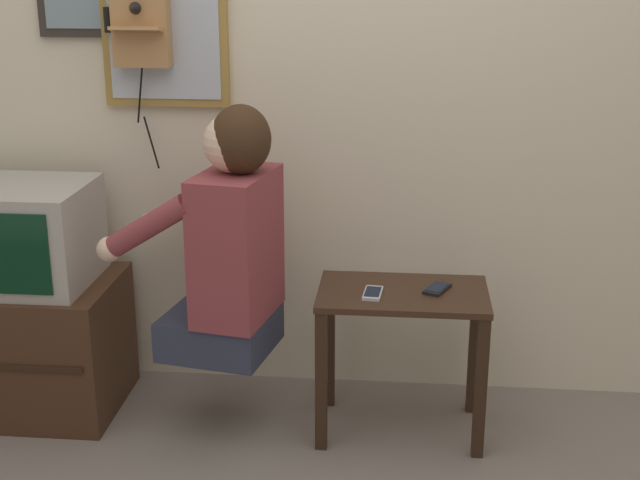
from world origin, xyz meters
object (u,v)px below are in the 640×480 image
at_px(television, 8,234).
at_px(wall_phone_antique, 141,13).
at_px(cell_phone_held, 373,293).
at_px(cell_phone_spare, 437,289).
at_px(wall_mirror, 164,25).
at_px(person, 228,240).

relative_size(television, wall_phone_antique, 0.75).
distance_m(cell_phone_held, cell_phone_spare, 0.23).
relative_size(wall_mirror, cell_phone_spare, 4.27).
height_order(wall_phone_antique, wall_mirror, wall_mirror).
distance_m(wall_mirror, cell_phone_spare, 1.37).
xyz_separation_m(wall_phone_antique, cell_phone_spare, (1.08, -0.29, -0.91)).
relative_size(person, cell_phone_held, 6.82).
relative_size(wall_phone_antique, cell_phone_held, 6.16).
bearing_deg(wall_phone_antique, television, -150.97).
bearing_deg(television, person, -7.06).
xyz_separation_m(television, cell_phone_spare, (1.55, -0.03, -0.14)).
xyz_separation_m(person, cell_phone_held, (0.50, 0.01, -0.18)).
distance_m(wall_phone_antique, wall_mirror, 0.09).
distance_m(television, cell_phone_spare, 1.55).
xyz_separation_m(television, wall_phone_antique, (0.47, 0.26, 0.76)).
bearing_deg(person, wall_phone_antique, 55.89).
relative_size(wall_phone_antique, cell_phone_spare, 5.74).
xyz_separation_m(wall_phone_antique, cell_phone_held, (0.86, -0.35, -0.91)).
height_order(television, cell_phone_spare, television).
height_order(wall_phone_antique, cell_phone_held, wall_phone_antique).
bearing_deg(cell_phone_held, wall_phone_antique, 162.15).
relative_size(person, wall_phone_antique, 1.11).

